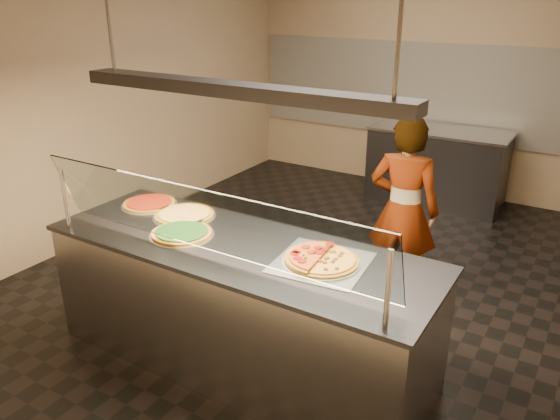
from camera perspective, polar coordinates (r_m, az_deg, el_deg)
The scene contains 16 objects.
ground at distance 5.17m, azimuth 4.21°, elevation -7.13°, with size 5.00×6.00×0.02m, color black.
wall_back at distance 7.40m, azimuth 15.79°, elevation 13.40°, with size 5.00×0.02×3.00m, color tan.
wall_left at distance 6.17m, azimuth -16.93°, elevation 11.71°, with size 0.02×6.00×3.00m, color tan.
tile_band at distance 7.40m, azimuth 15.56°, elevation 11.85°, with size 4.90×0.02×1.20m, color silver.
serving_counter at distance 3.86m, azimuth -4.19°, elevation -9.88°, with size 2.72×0.94×0.93m.
sneeze_guard at distance 3.27m, azimuth -8.06°, elevation -1.15°, with size 2.48×0.18×0.54m.
perforated_tray at distance 3.40m, azimuth 4.37°, elevation -5.42°, with size 0.61×0.61×0.01m.
half_pizza_pepperoni at distance 3.43m, azimuth 2.75°, elevation -4.57°, with size 0.27×0.48×0.05m.
half_pizza_sausage at distance 3.35m, azimuth 6.04°, elevation -5.54°, with size 0.27×0.48×0.04m.
pizza_spinach at distance 3.82m, azimuth -10.20°, elevation -2.36°, with size 0.45×0.45×0.03m.
pizza_cheese at distance 4.14m, azimuth -9.91°, elevation -0.44°, with size 0.47×0.47×0.03m.
pizza_tomato at distance 4.41m, azimuth -13.45°, elevation 0.72°, with size 0.43×0.43×0.03m.
pizza_spatula at distance 4.04m, azimuth -9.51°, elevation -0.72°, with size 0.25×0.21×0.02m.
prep_table at distance 7.11m, azimuth 16.05°, elevation 4.47°, with size 1.65×0.74×0.93m.
worker at distance 4.64m, azimuth 12.77°, elevation -0.04°, with size 0.59×0.38×1.61m, color #24222B.
heat_lamp_housing at distance 3.33m, azimuth -4.91°, elevation 12.42°, with size 2.30×0.18×0.08m, color #36363A.
Camera 1 is at (2.05, -4.03, 2.49)m, focal length 35.00 mm.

